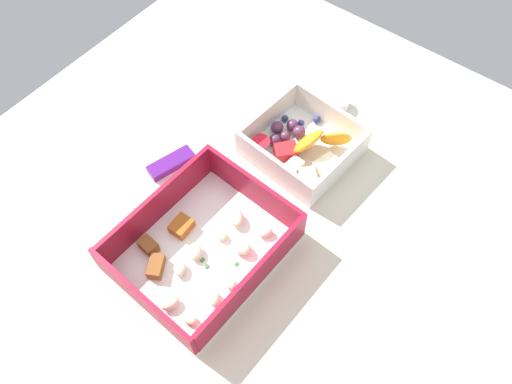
{
  "coord_description": "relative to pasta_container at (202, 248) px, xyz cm",
  "views": [
    {
      "loc": [
        -30.27,
        -22.9,
        62.07
      ],
      "look_at": [
        -1.82,
        -0.92,
        4.0
      ],
      "focal_mm": 35.05,
      "sensor_mm": 36.0,
      "label": 1
    }
  ],
  "objects": [
    {
      "name": "fruit_bowl",
      "position": [
        21.29,
        -0.82,
        0.04
      ],
      "size": [
        14.71,
        15.28,
        5.74
      ],
      "rotation": [
        0.0,
        0.0,
        -0.08
      ],
      "color": "white",
      "rests_on": "table_surface"
    },
    {
      "name": "paper_cup_liner",
      "position": [
        32.31,
        -0.14,
        -0.92
      ],
      "size": [
        3.34,
        3.34,
        1.82
      ],
      "primitive_type": "cylinder",
      "color": "white",
      "rests_on": "table_surface"
    },
    {
      "name": "table_surface",
      "position": [
        12.6,
        0.55,
        -2.83
      ],
      "size": [
        80.0,
        80.0,
        2.0
      ],
      "primitive_type": "cube",
      "color": "beige",
      "rests_on": "ground"
    },
    {
      "name": "candy_bar",
      "position": [
        7.84,
        12.96,
        -1.23
      ],
      "size": [
        7.39,
        4.3,
        1.2
      ],
      "primitive_type": "cube",
      "rotation": [
        0.0,
        0.0,
        -0.29
      ],
      "color": "#51197A",
      "rests_on": "table_surface"
    },
    {
      "name": "pasta_container",
      "position": [
        0.0,
        0.0,
        0.0
      ],
      "size": [
        21.55,
        17.87,
        6.04
      ],
      "rotation": [
        0.0,
        0.0,
        -0.04
      ],
      "color": "white",
      "rests_on": "table_surface"
    }
  ]
}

